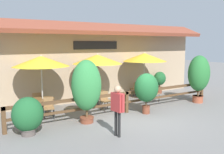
{
  "coord_description": "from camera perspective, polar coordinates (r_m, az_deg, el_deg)",
  "views": [
    {
      "loc": [
        -6.34,
        -7.91,
        3.11
      ],
      "look_at": [
        -0.4,
        1.63,
        1.58
      ],
      "focal_mm": 40.0,
      "sensor_mm": 36.0,
      "label": 1
    }
  ],
  "objects": [
    {
      "name": "ground_plane",
      "position": [
        10.61,
        6.59,
        -9.36
      ],
      "size": [
        60.0,
        60.0,
        0.0
      ],
      "primitive_type": "plane",
      "color": "slate"
    },
    {
      "name": "building_facade",
      "position": [
        13.62,
        -4.09,
        3.74
      ],
      "size": [
        14.28,
        1.49,
        4.23
      ],
      "color": "tan",
      "rests_on": "ground"
    },
    {
      "name": "patio_railing",
      "position": [
        11.24,
        3.3,
        -4.68
      ],
      "size": [
        10.4,
        0.14,
        0.95
      ],
      "color": "brown",
      "rests_on": "ground"
    },
    {
      "name": "patio_umbrella_near",
      "position": [
        11.16,
        -15.89,
        3.49
      ],
      "size": [
        2.42,
        2.42,
        2.61
      ],
      "color": "#B7B2A8",
      "rests_on": "ground"
    },
    {
      "name": "dining_table_near",
      "position": [
        11.42,
        -15.56,
        -5.42
      ],
      "size": [
        1.02,
        1.02,
        0.71
      ],
      "color": "brown",
      "rests_on": "ground"
    },
    {
      "name": "chair_near_streetside",
      "position": [
        10.78,
        -14.26,
        -6.58
      ],
      "size": [
        0.51,
        0.51,
        0.87
      ],
      "rotation": [
        0.0,
        0.0,
        -0.24
      ],
      "color": "olive",
      "rests_on": "ground"
    },
    {
      "name": "chair_near_wallside",
      "position": [
        12.09,
        -16.89,
        -5.12
      ],
      "size": [
        0.46,
        0.46,
        0.87
      ],
      "rotation": [
        0.0,
        0.0,
        3.04
      ],
      "color": "olive",
      "rests_on": "ground"
    },
    {
      "name": "patio_umbrella_middle",
      "position": [
        12.14,
        -3.33,
        4.09
      ],
      "size": [
        2.42,
        2.42,
        2.61
      ],
      "color": "#B7B2A8",
      "rests_on": "ground"
    },
    {
      "name": "dining_table_middle",
      "position": [
        12.38,
        -3.26,
        -4.13
      ],
      "size": [
        1.02,
        1.02,
        0.71
      ],
      "color": "brown",
      "rests_on": "ground"
    },
    {
      "name": "chair_middle_streetside",
      "position": [
        11.71,
        -1.51,
        -5.2
      ],
      "size": [
        0.43,
        0.43,
        0.87
      ],
      "rotation": [
        0.0,
        0.0,
        0.02
      ],
      "color": "olive",
      "rests_on": "ground"
    },
    {
      "name": "chair_middle_wallside",
      "position": [
        13.1,
        -4.81,
        -3.83
      ],
      "size": [
        0.51,
        0.51,
        0.87
      ],
      "rotation": [
        0.0,
        0.0,
        2.91
      ],
      "color": "olive",
      "rests_on": "ground"
    },
    {
      "name": "patio_umbrella_far",
      "position": [
        13.91,
        7.45,
        4.5
      ],
      "size": [
        2.42,
        2.42,
        2.61
      ],
      "color": "#B7B2A8",
      "rests_on": "ground"
    },
    {
      "name": "dining_table_far",
      "position": [
        14.12,
        7.32,
        -2.71
      ],
      "size": [
        1.02,
        1.02,
        0.71
      ],
      "color": "brown",
      "rests_on": "ground"
    },
    {
      "name": "chair_far_streetside",
      "position": [
        13.6,
        9.45,
        -3.48
      ],
      "size": [
        0.47,
        0.47,
        0.87
      ],
      "rotation": [
        0.0,
        0.0,
        -0.12
      ],
      "color": "olive",
      "rests_on": "ground"
    },
    {
      "name": "chair_far_wallside",
      "position": [
        14.69,
        5.35,
        -2.57
      ],
      "size": [
        0.44,
        0.44,
        0.87
      ],
      "rotation": [
        0.0,
        0.0,
        3.09
      ],
      "color": "olive",
      "rests_on": "ground"
    },
    {
      "name": "potted_plant_entrance_palm",
      "position": [
        11.09,
        7.87,
        -2.59
      ],
      "size": [
        1.1,
        0.99,
        1.8
      ],
      "color": "brown",
      "rests_on": "ground"
    },
    {
      "name": "potted_plant_tall_tropical",
      "position": [
        8.97,
        -18.71,
        -8.24
      ],
      "size": [
        1.05,
        0.95,
        1.32
      ],
      "color": "#564C47",
      "rests_on": "ground"
    },
    {
      "name": "potted_plant_broad_leaf",
      "position": [
        13.77,
        19.24,
        0.53
      ],
      "size": [
        1.18,
        1.07,
        2.49
      ],
      "color": "#9E4C33",
      "rests_on": "ground"
    },
    {
      "name": "potted_plant_small_flowering",
      "position": [
        9.71,
        -5.87,
        -2.15
      ],
      "size": [
        1.18,
        1.07,
        2.48
      ],
      "color": "brown",
      "rests_on": "ground"
    },
    {
      "name": "potted_plant_corner_fern",
      "position": [
        15.8,
        10.85,
        -0.53
      ],
      "size": [
        0.79,
        0.71,
        1.35
      ],
      "color": "brown",
      "rests_on": "ground"
    },
    {
      "name": "pedestrian",
      "position": [
        8.29,
        1.28,
        -6.19
      ],
      "size": [
        0.27,
        0.6,
        1.73
      ],
      "rotation": [
        0.0,
        0.0,
        -1.46
      ],
      "color": "black",
      "rests_on": "ground"
    }
  ]
}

